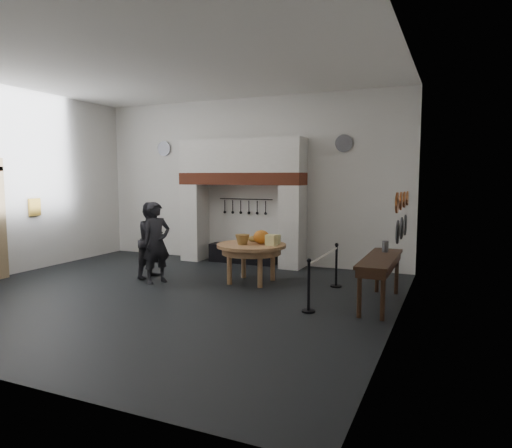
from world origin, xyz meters
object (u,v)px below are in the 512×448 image
at_px(side_table, 380,259).
at_px(visitor_near, 156,243).
at_px(barrier_post_near, 309,287).
at_px(iron_range, 243,254).
at_px(visitor_far, 153,240).
at_px(work_table, 251,245).
at_px(barrier_post_far, 336,266).

bearing_deg(side_table, visitor_near, -177.69).
height_order(visitor_near, barrier_post_near, visitor_near).
height_order(iron_range, visitor_near, visitor_near).
xyz_separation_m(visitor_near, side_table, (4.85, 0.20, -0.04)).
bearing_deg(side_table, visitor_far, 177.77).
bearing_deg(side_table, barrier_post_near, -137.80).
bearing_deg(work_table, barrier_post_near, -41.70).
height_order(work_table, barrier_post_near, barrier_post_near).
xyz_separation_m(work_table, visitor_far, (-2.33, -0.47, 0.05)).
distance_m(barrier_post_near, barrier_post_far, 2.00).
distance_m(iron_range, barrier_post_near, 4.77).
distance_m(work_table, barrier_post_far, 1.92).
height_order(side_table, barrier_post_near, same).
bearing_deg(side_table, barrier_post_far, 136.07).
bearing_deg(visitor_far, barrier_post_near, -105.23).
bearing_deg(barrier_post_far, iron_range, 151.06).
relative_size(visitor_near, barrier_post_far, 2.01).
bearing_deg(work_table, side_table, -13.01).
height_order(visitor_near, barrier_post_far, visitor_near).
bearing_deg(visitor_far, side_table, -91.76).
xyz_separation_m(visitor_near, barrier_post_near, (3.78, -0.77, -0.46)).
bearing_deg(barrier_post_near, side_table, 42.20).
bearing_deg(visitor_near, side_table, -61.85).
distance_m(iron_range, visitor_near, 3.07).
bearing_deg(barrier_post_near, visitor_far, 164.29).
relative_size(visitor_near, side_table, 0.82).
height_order(visitor_far, barrier_post_near, visitor_far).
relative_size(work_table, barrier_post_near, 1.72).
distance_m(work_table, visitor_near, 2.12).
height_order(iron_range, side_table, side_table).
distance_m(side_table, barrier_post_far, 1.54).
bearing_deg(barrier_post_near, iron_range, 129.51).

